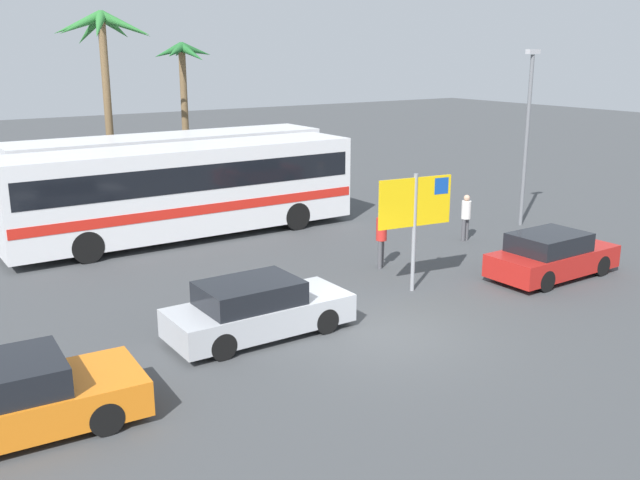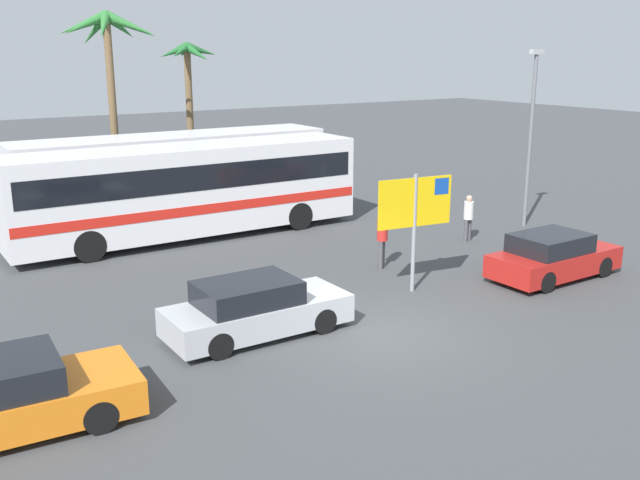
# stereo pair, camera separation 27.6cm
# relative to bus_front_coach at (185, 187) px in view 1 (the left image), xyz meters

# --- Properties ---
(ground) EXTENTS (120.00, 120.00, 0.00)m
(ground) POSITION_rel_bus_front_coach_xyz_m (0.15, -10.64, -1.78)
(ground) COLOR #424447
(bus_front_coach) EXTENTS (12.13, 2.58, 3.17)m
(bus_front_coach) POSITION_rel_bus_front_coach_xyz_m (0.00, 0.00, 0.00)
(bus_front_coach) COLOR white
(bus_front_coach) RESTS_ON ground
(bus_rear_coach) EXTENTS (12.13, 2.58, 3.17)m
(bus_rear_coach) POSITION_rel_bus_front_coach_xyz_m (0.86, 3.35, 0.00)
(bus_rear_coach) COLOR white
(bus_rear_coach) RESTS_ON ground
(ferry_sign) EXTENTS (2.19, 0.35, 3.20)m
(ferry_sign) POSITION_rel_bus_front_coach_xyz_m (2.82, -8.66, 0.54)
(ferry_sign) COLOR gray
(ferry_sign) RESTS_ON ground
(car_silver) EXTENTS (4.23, 1.69, 1.32)m
(car_silver) POSITION_rel_bus_front_coach_xyz_m (-2.24, -9.10, -1.15)
(car_silver) COLOR #B7BABF
(car_silver) RESTS_ON ground
(car_red) EXTENTS (4.03, 1.72, 1.32)m
(car_red) POSITION_rel_bus_front_coach_xyz_m (6.85, -9.96, -1.15)
(car_red) COLOR red
(car_red) RESTS_ON ground
(car_orange) EXTENTS (4.40, 2.03, 1.32)m
(car_orange) POSITION_rel_bus_front_coach_xyz_m (-7.83, -10.59, -1.15)
(car_orange) COLOR orange
(car_orange) RESTS_ON ground
(pedestrian_near_sign) EXTENTS (0.32, 0.32, 1.59)m
(pedestrian_near_sign) POSITION_rel_bus_front_coach_xyz_m (7.73, -5.67, -0.85)
(pedestrian_near_sign) COLOR #4C4C51
(pedestrian_near_sign) RESTS_ON ground
(pedestrian_crossing_lot) EXTENTS (0.32, 0.32, 1.76)m
(pedestrian_crossing_lot) POSITION_rel_bus_front_coach_xyz_m (3.37, -6.55, -0.74)
(pedestrian_crossing_lot) COLOR #4C4C51
(pedestrian_crossing_lot) RESTS_ON ground
(lamp_post_left_side) EXTENTS (0.56, 0.20, 6.33)m
(lamp_post_left_side) POSITION_rel_bus_front_coach_xyz_m (11.07, -5.20, 1.70)
(lamp_post_left_side) COLOR slate
(lamp_post_left_side) RESTS_ON ground
(palm_tree_seaside) EXTENTS (4.11, 3.89, 7.86)m
(palm_tree_seaside) POSITION_rel_bus_front_coach_xyz_m (-0.12, 7.38, 4.72)
(palm_tree_seaside) COLOR brown
(palm_tree_seaside) RESTS_ON ground
(palm_tree_inland) EXTENTS (2.68, 2.84, 6.66)m
(palm_tree_inland) POSITION_rel_bus_front_coach_xyz_m (4.08, 9.21, 3.46)
(palm_tree_inland) COLOR brown
(palm_tree_inland) RESTS_ON ground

